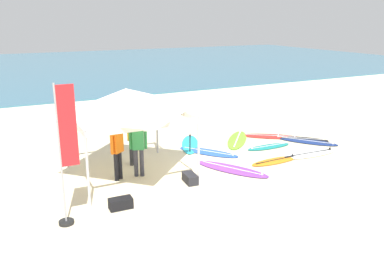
% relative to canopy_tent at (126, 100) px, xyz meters
% --- Properties ---
extents(ground_plane, '(80.00, 80.00, 0.00)m').
position_rel_canopy_tent_xyz_m(ground_plane, '(2.27, -0.26, -2.39)').
color(ground_plane, beige).
extents(sea, '(80.00, 36.00, 0.10)m').
position_rel_canopy_tent_xyz_m(sea, '(2.27, 30.34, -2.34)').
color(sea, '#386B84').
rests_on(sea, ground).
extents(canopy_tent, '(3.32, 3.32, 2.75)m').
position_rel_canopy_tent_xyz_m(canopy_tent, '(0.00, 0.00, 0.00)').
color(canopy_tent, '#B7B7BC').
rests_on(canopy_tent, ground).
extents(surfboard_lime, '(2.17, 2.40, 0.19)m').
position_rel_canopy_tent_xyz_m(surfboard_lime, '(5.02, 1.55, -2.35)').
color(surfboard_lime, '#7AD12D').
rests_on(surfboard_lime, ground).
extents(surfboard_white, '(2.47, 0.77, 0.19)m').
position_rel_canopy_tent_xyz_m(surfboard_white, '(6.36, -1.07, -2.35)').
color(surfboard_white, white).
rests_on(surfboard_white, ground).
extents(surfboard_blue, '(1.86, 2.26, 0.19)m').
position_rel_canopy_tent_xyz_m(surfboard_blue, '(3.25, 0.74, -2.35)').
color(surfboard_blue, blue).
rests_on(surfboard_blue, ground).
extents(surfboard_orange, '(1.92, 0.56, 0.19)m').
position_rel_canopy_tent_xyz_m(surfboard_orange, '(4.83, -1.10, -2.35)').
color(surfboard_orange, orange).
rests_on(surfboard_orange, ground).
extents(surfboard_red, '(2.34, 1.94, 0.19)m').
position_rel_canopy_tent_xyz_m(surfboard_red, '(6.52, 1.35, -2.35)').
color(surfboard_red, red).
rests_on(surfboard_red, ground).
extents(surfboard_purple, '(1.88, 2.58, 0.19)m').
position_rel_canopy_tent_xyz_m(surfboard_purple, '(3.10, -1.08, -2.35)').
color(surfboard_purple, purple).
rests_on(surfboard_purple, ground).
extents(surfboard_navy, '(1.92, 2.28, 0.19)m').
position_rel_canopy_tent_xyz_m(surfboard_navy, '(7.39, 0.12, -2.35)').
color(surfboard_navy, navy).
rests_on(surfboard_navy, ground).
extents(surfboard_black, '(2.02, 1.89, 0.19)m').
position_rel_canopy_tent_xyz_m(surfboard_black, '(7.36, 0.49, -2.35)').
color(surfboard_black, black).
rests_on(surfboard_black, ground).
extents(surfboard_teal, '(1.88, 0.54, 0.19)m').
position_rel_canopy_tent_xyz_m(surfboard_teal, '(5.59, 0.26, -2.35)').
color(surfboard_teal, '#19847F').
rests_on(surfboard_teal, ground).
extents(surfboard_cyan, '(1.63, 2.40, 0.19)m').
position_rel_canopy_tent_xyz_m(surfboard_cyan, '(3.07, 1.91, -2.35)').
color(surfboard_cyan, '#23B2CC').
rests_on(surfboard_cyan, ground).
extents(person_green, '(0.52, 0.33, 1.71)m').
position_rel_canopy_tent_xyz_m(person_green, '(0.25, -0.19, -1.40)').
color(person_green, '#383842').
rests_on(person_green, ground).
extents(person_orange, '(0.47, 0.39, 1.71)m').
position_rel_canopy_tent_xyz_m(person_orange, '(-0.40, -0.19, -1.40)').
color(person_orange, black).
rests_on(person_orange, ground).
extents(person_yellow, '(0.33, 0.52, 1.71)m').
position_rel_canopy_tent_xyz_m(person_yellow, '(0.38, 0.90, -1.40)').
color(person_yellow, '#2D2D33').
rests_on(person_yellow, ground).
extents(banner_flag, '(0.60, 0.36, 3.40)m').
position_rel_canopy_tent_xyz_m(banner_flag, '(-2.20, -2.25, -0.82)').
color(banner_flag, '#99999E').
rests_on(banner_flag, ground).
extents(gear_bag_near_tent, '(0.61, 0.34, 0.28)m').
position_rel_canopy_tent_xyz_m(gear_bag_near_tent, '(-0.91, -2.06, -2.25)').
color(gear_bag_near_tent, black).
rests_on(gear_bag_near_tent, ground).
extents(gear_bag_by_pole, '(0.37, 0.63, 0.28)m').
position_rel_canopy_tent_xyz_m(gear_bag_by_pole, '(1.43, -1.38, -2.25)').
color(gear_bag_by_pole, '#232328').
rests_on(gear_bag_by_pole, ground).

